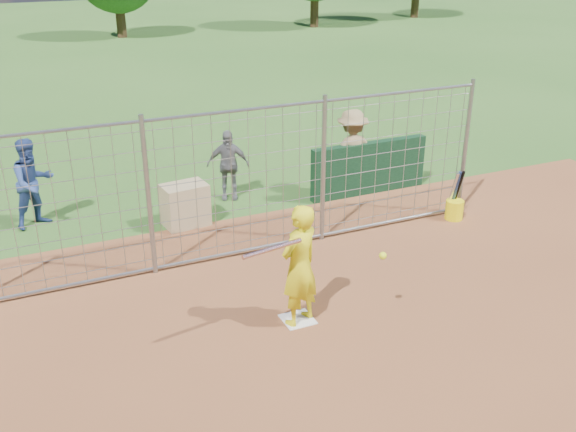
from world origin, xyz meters
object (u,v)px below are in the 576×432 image
equipment_bin (185,205)px  bucket_with_bats (454,207)px  batter (299,266)px  bystander_a (33,183)px  bystander_b (228,165)px  bystander_c (352,152)px

equipment_bin → bucket_with_bats: 5.07m
batter → bystander_a: bearing=-81.3°
equipment_bin → bucket_with_bats: (4.73, -1.83, -0.15)m
batter → bucket_with_bats: (4.20, 2.00, -0.64)m
batter → equipment_bin: bearing=-104.9°
bucket_with_bats → bystander_b: bearing=142.2°
batter → equipment_bin: batter is taller
bystander_b → bystander_c: bystander_c is taller
bystander_c → bystander_b: bearing=-14.8°
bystander_a → equipment_bin: (2.51, -1.13, -0.44)m
bystander_b → equipment_bin: (-1.17, -0.92, -0.32)m
bystander_a → bystander_b: bearing=-28.6°
bucket_with_bats → batter: bearing=-154.5°
bystander_b → bucket_with_bats: 4.53m
batter → bucket_with_bats: bearing=-177.2°
bucket_with_bats → bystander_a: bearing=157.7°
batter → bystander_c: size_ratio=1.00×
bystander_c → bucket_with_bats: bystander_c is taller
bystander_a → equipment_bin: bearing=-49.7°
batter → bystander_a: (-3.03, 4.96, -0.05)m
batter → bystander_a: batter is taller
equipment_bin → bucket_with_bats: bearing=-28.0°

